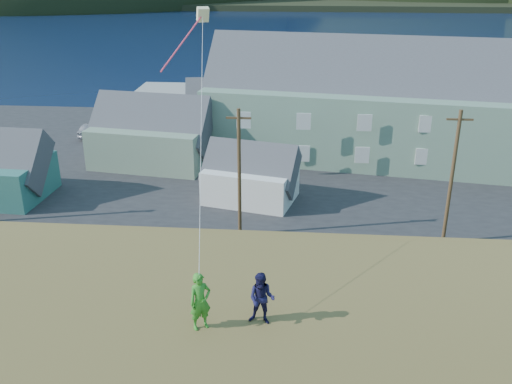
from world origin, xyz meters
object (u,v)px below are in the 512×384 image
wharf (230,98)px  kite_flyer_navy (262,299)px  kite_flyer_green (200,301)px  shed_palegreen_near (152,134)px  shed_palegreen_far (237,108)px  lodge (415,105)px  shed_white (251,175)px

wharf → kite_flyer_navy: 59.41m
kite_flyer_green → kite_flyer_navy: (1.80, 0.40, -0.07)m
wharf → shed_palegreen_near: shed_palegreen_near is taller
shed_palegreen_far → wharf: bearing=92.1°
kite_flyer_navy → shed_palegreen_far: bearing=105.7°
kite_flyer_green → lodge: bearing=38.3°
shed_white → kite_flyer_navy: (2.70, -25.86, 5.88)m
lodge → shed_palegreen_far: lodge is taller
lodge → shed_white: 17.97m
shed_palegreen_near → shed_palegreen_far: (6.43, 10.38, -0.16)m
shed_palegreen_near → shed_white: shed_palegreen_near is taller
shed_palegreen_near → shed_white: bearing=-30.5°
shed_palegreen_near → shed_white: size_ratio=1.43×
lodge → shed_palegreen_near: size_ratio=3.45×
wharf → shed_palegreen_far: size_ratio=2.31×
wharf → kite_flyer_green: bearing=-83.7°
shed_white → kite_flyer_green: kite_flyer_green is taller
lodge → shed_palegreen_near: (-23.48, -3.23, -2.26)m
kite_flyer_navy → shed_white: bearing=104.1°
wharf → shed_palegreen_near: 25.14m
shed_white → kite_flyer_green: size_ratio=4.31×
shed_palegreen_near → shed_palegreen_far: shed_palegreen_near is taller
kite_flyer_green → wharf: bearing=64.0°
wharf → lodge: lodge is taller
wharf → lodge: bearing=-47.7°
shed_palegreen_far → shed_white: bearing=-88.0°
lodge → kite_flyer_green: 39.56m
lodge → shed_white: (-13.92, -10.98, -2.97)m
kite_flyer_green → kite_flyer_navy: size_ratio=1.09×
kite_flyer_navy → wharf: bearing=106.2°
shed_white → kite_flyer_green: (0.90, -26.26, 5.95)m
shed_palegreen_near → shed_palegreen_far: size_ratio=1.01×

